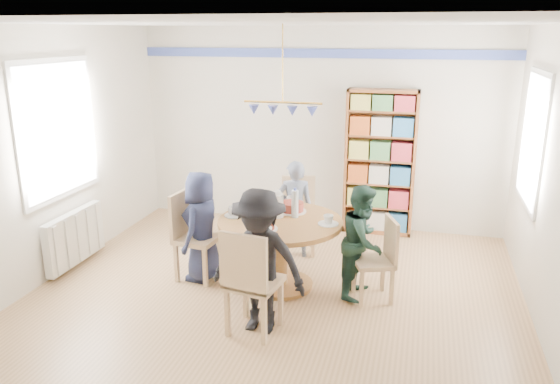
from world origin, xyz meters
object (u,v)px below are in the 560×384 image
(person_left, at_px, (202,226))
(bookshelf, at_px, (380,164))
(chair_left, at_px, (191,231))
(person_far, at_px, (295,209))
(person_near, at_px, (259,262))
(chair_right, at_px, (381,256))
(chair_near, at_px, (250,278))
(person_right, at_px, (363,241))
(radiator, at_px, (75,237))
(chair_far, at_px, (299,211))
(dining_table, at_px, (280,237))

(person_left, relative_size, bookshelf, 0.63)
(chair_left, relative_size, person_far, 0.82)
(chair_left, height_order, person_near, person_near)
(person_near, bearing_deg, bookshelf, 79.48)
(chair_right, height_order, chair_near, chair_near)
(chair_left, distance_m, person_right, 1.86)
(chair_left, height_order, person_left, person_left)
(radiator, height_order, person_far, person_far)
(chair_left, relative_size, person_near, 0.73)
(chair_right, height_order, person_far, person_far)
(chair_far, distance_m, person_near, 1.96)
(chair_left, height_order, chair_near, chair_near)
(person_far, distance_m, person_near, 1.75)
(dining_table, bearing_deg, chair_left, -178.67)
(chair_near, relative_size, person_near, 0.75)
(chair_far, relative_size, person_far, 0.78)
(chair_far, distance_m, person_left, 1.36)
(dining_table, bearing_deg, bookshelf, 66.50)
(chair_right, distance_m, person_right, 0.23)
(chair_left, relative_size, bookshelf, 0.51)
(chair_far, distance_m, person_right, 1.36)
(person_right, bearing_deg, person_near, 148.31)
(dining_table, distance_m, person_near, 0.91)
(dining_table, height_order, person_right, person_right)
(person_near, relative_size, bookshelf, 0.70)
(radiator, distance_m, person_near, 2.61)
(dining_table, bearing_deg, radiator, -177.81)
(person_near, bearing_deg, chair_left, 145.31)
(chair_far, distance_m, person_far, 0.22)
(radiator, distance_m, bookshelf, 3.90)
(chair_right, height_order, bookshelf, bookshelf)
(chair_right, relative_size, chair_near, 0.85)
(chair_right, bearing_deg, chair_left, -179.69)
(chair_left, xyz_separation_m, bookshelf, (1.85, 1.97, 0.41))
(chair_right, height_order, person_right, person_right)
(chair_right, distance_m, bookshelf, 2.03)
(person_left, relative_size, person_right, 1.03)
(dining_table, xyz_separation_m, chair_near, (-0.01, -1.02, -0.00))
(person_right, bearing_deg, chair_left, 101.08)
(bookshelf, bearing_deg, radiator, -148.03)
(radiator, bearing_deg, person_left, 2.53)
(dining_table, bearing_deg, chair_near, -90.44)
(radiator, bearing_deg, person_near, -18.10)
(chair_right, distance_m, chair_far, 1.52)
(person_near, distance_m, bookshelf, 2.97)
(person_near, bearing_deg, person_left, 141.54)
(chair_far, bearing_deg, chair_right, -44.31)
(radiator, height_order, bookshelf, bookshelf)
(radiator, bearing_deg, bookshelf, 31.97)
(dining_table, height_order, bookshelf, bookshelf)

